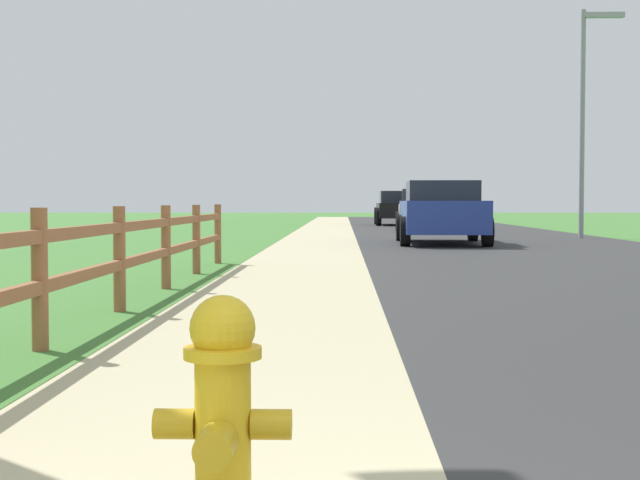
# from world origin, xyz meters

# --- Properties ---
(ground_plane) EXTENTS (120.00, 120.00, 0.00)m
(ground_plane) POSITION_xyz_m (0.00, 25.00, 0.00)
(ground_plane) COLOR #427A32
(road_asphalt) EXTENTS (7.00, 66.00, 0.01)m
(road_asphalt) POSITION_xyz_m (3.50, 27.00, 0.00)
(road_asphalt) COLOR #303030
(road_asphalt) RESTS_ON ground
(curb_concrete) EXTENTS (6.00, 66.00, 0.01)m
(curb_concrete) POSITION_xyz_m (-3.00, 27.00, 0.00)
(curb_concrete) COLOR #BFB389
(curb_concrete) RESTS_ON ground
(grass_verge) EXTENTS (5.00, 66.00, 0.00)m
(grass_verge) POSITION_xyz_m (-4.50, 27.00, 0.01)
(grass_verge) COLOR #427A32
(grass_verge) RESTS_ON ground
(fire_hydrant) EXTENTS (0.42, 0.37, 0.71)m
(fire_hydrant) POSITION_xyz_m (-0.74, 1.52, 0.36)
(fire_hydrant) COLOR yellow
(fire_hydrant) RESTS_ON ground
(rail_fence) EXTENTS (0.11, 13.12, 0.96)m
(rail_fence) POSITION_xyz_m (-2.37, 6.91, 0.56)
(rail_fence) COLOR #935A38
(rail_fence) RESTS_ON ground
(parked_suv_blue) EXTENTS (2.15, 4.72, 1.49)m
(parked_suv_blue) POSITION_xyz_m (1.99, 20.70, 0.75)
(parked_suv_blue) COLOR navy
(parked_suv_blue) RESTS_ON ground
(parked_car_white) EXTENTS (2.25, 4.51, 1.43)m
(parked_car_white) POSITION_xyz_m (2.49, 30.22, 0.72)
(parked_car_white) COLOR white
(parked_car_white) RESTS_ON ground
(parked_car_black) EXTENTS (2.01, 4.37, 1.47)m
(parked_car_black) POSITION_xyz_m (2.04, 38.48, 0.75)
(parked_car_black) COLOR black
(parked_car_black) RESTS_ON ground
(street_lamp) EXTENTS (1.17, 0.20, 6.24)m
(street_lamp) POSITION_xyz_m (6.32, 24.16, 3.72)
(street_lamp) COLOR gray
(street_lamp) RESTS_ON ground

